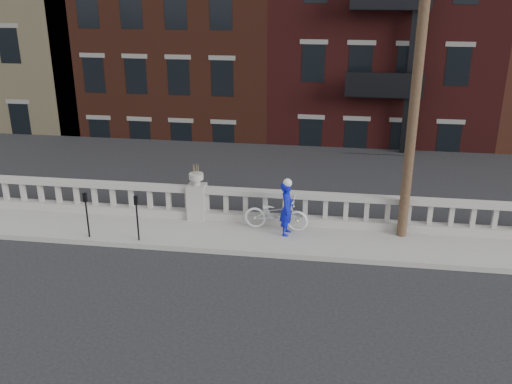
# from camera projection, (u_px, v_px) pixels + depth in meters

# --- Properties ---
(ground) EXTENTS (120.00, 120.00, 0.00)m
(ground) POSITION_uv_depth(u_px,v_px,m) (160.00, 286.00, 14.26)
(ground) COLOR black
(ground) RESTS_ON ground
(sidewalk) EXTENTS (32.00, 2.20, 0.15)m
(sidewalk) POSITION_uv_depth(u_px,v_px,m) (190.00, 233.00, 17.00)
(sidewalk) COLOR gray
(sidewalk) RESTS_ON ground
(balustrade) EXTENTS (28.00, 0.34, 1.03)m
(balustrade) POSITION_uv_depth(u_px,v_px,m) (197.00, 203.00, 17.67)
(balustrade) COLOR gray
(balustrade) RESTS_ON sidewalk
(planter_pedestal) EXTENTS (0.55, 0.55, 1.76)m
(planter_pedestal) POSITION_uv_depth(u_px,v_px,m) (197.00, 198.00, 17.61)
(planter_pedestal) COLOR gray
(planter_pedestal) RESTS_ON sidewalk
(lower_level) EXTENTS (80.00, 44.00, 20.80)m
(lower_level) POSITION_uv_depth(u_px,v_px,m) (281.00, 56.00, 34.52)
(lower_level) COLOR #605E59
(lower_level) RESTS_ON ground
(utility_pole) EXTENTS (1.60, 0.28, 10.00)m
(utility_pole) POSITION_uv_depth(u_px,v_px,m) (419.00, 58.00, 14.86)
(utility_pole) COLOR #422D1E
(utility_pole) RESTS_ON sidewalk
(parking_meter_b) EXTENTS (0.10, 0.09, 1.36)m
(parking_meter_b) POSITION_uv_depth(u_px,v_px,m) (86.00, 210.00, 16.26)
(parking_meter_b) COLOR black
(parking_meter_b) RESTS_ON sidewalk
(parking_meter_c) EXTENTS (0.10, 0.09, 1.36)m
(parking_meter_c) POSITION_uv_depth(u_px,v_px,m) (137.00, 213.00, 16.06)
(parking_meter_c) COLOR black
(parking_meter_c) RESTS_ON sidewalk
(bicycle) EXTENTS (1.93, 0.76, 1.00)m
(bicycle) POSITION_uv_depth(u_px,v_px,m) (276.00, 214.00, 16.89)
(bicycle) COLOR silver
(bicycle) RESTS_ON sidewalk
(cyclist) EXTENTS (0.45, 0.63, 1.61)m
(cyclist) POSITION_uv_depth(u_px,v_px,m) (287.00, 208.00, 16.47)
(cyclist) COLOR #0B12AC
(cyclist) RESTS_ON sidewalk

